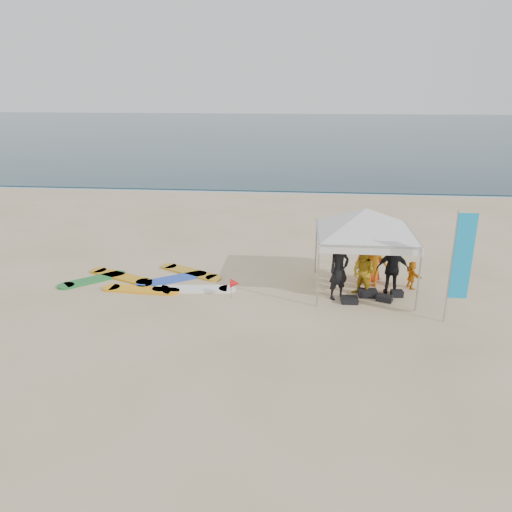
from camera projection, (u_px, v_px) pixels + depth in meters
The scene contains 14 objects.
ground at pixel (248, 330), 13.29m from camera, with size 120.00×120.00×0.00m, color beige.
ocean at pixel (295, 131), 69.74m from camera, with size 160.00×84.00×0.08m, color #0C2633.
shoreline_foam at pixel (281, 192), 30.42m from camera, with size 160.00×1.20×0.01m, color silver.
person_black_a at pixel (339, 270), 14.98m from camera, with size 0.67×0.44×1.85m, color black.
person_yellow at pixel (364, 273), 15.18m from camera, with size 0.76×0.59×1.56m, color gold.
person_orange_a at pixel (374, 262), 16.00m from camera, with size 1.03×0.59×1.60m, color orange.
person_black_b at pixel (393, 269), 15.31m from camera, with size 0.98×0.41×1.67m, color black.
person_orange_b at pixel (370, 255), 16.28m from camera, with size 0.92×0.60×1.88m, color red.
person_seated at pixel (412, 275), 15.90m from camera, with size 0.84×0.27×0.91m, color orange.
canopy_tent at pixel (367, 209), 15.07m from camera, with size 4.03×4.03×3.04m.
feather_flag at pixel (461, 258), 13.13m from camera, with size 0.54×0.04×3.18m.
marker_pennant at pixel (235, 283), 15.10m from camera, with size 0.28×0.28×0.64m.
gear_pile at pixel (371, 296), 15.20m from camera, with size 1.94×0.94×0.22m.
surfboard_spread at pixel (153, 281), 16.53m from camera, with size 5.44×2.73×0.07m.
Camera 1 is at (1.34, -11.85, 6.21)m, focal length 35.00 mm.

